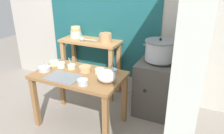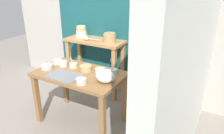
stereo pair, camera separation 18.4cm
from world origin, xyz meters
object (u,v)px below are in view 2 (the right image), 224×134
at_px(prep_bowl_3, 100,70).
at_px(prep_table, 80,81).
at_px(prep_bowl_6, 73,65).
at_px(stove_block, 161,89).
at_px(back_shelf_table, 95,53).
at_px(ladle, 87,38).
at_px(prep_bowl_7, 47,67).
at_px(prep_bowl_5, 113,71).
at_px(plastic_bag, 105,76).
at_px(prep_bowl_1, 57,61).
at_px(prep_bowl_4, 81,81).
at_px(steamer_pot, 162,52).
at_px(clay_pot, 110,38).
at_px(prep_bowl_2, 63,63).
at_px(bowl_stack_enamel, 81,32).
at_px(serving_tray, 64,76).
at_px(prep_bowl_0, 86,68).

bearing_deg(prep_bowl_3, prep_table, -148.25).
bearing_deg(prep_bowl_6, stove_block, 30.34).
bearing_deg(back_shelf_table, prep_table, -69.63).
height_order(ladle, prep_bowl_7, ladle).
height_order(stove_block, prep_bowl_5, prep_bowl_5).
height_order(plastic_bag, prep_bowl_1, plastic_bag).
distance_m(prep_bowl_1, prep_bowl_4, 0.74).
relative_size(ladle, prep_bowl_4, 2.30).
xyz_separation_m(prep_table, prep_bowl_4, (0.20, -0.23, 0.15)).
relative_size(steamer_pot, prep_bowl_1, 2.98).
relative_size(prep_table, steamer_pot, 2.46).
height_order(clay_pot, prep_bowl_2, clay_pot).
relative_size(prep_bowl_6, prep_bowl_7, 0.97).
bearing_deg(ladle, bowl_stack_enamel, 145.48).
relative_size(prep_table, prep_bowl_6, 7.32).
bearing_deg(prep_bowl_2, ladle, 95.17).
height_order(prep_bowl_1, prep_bowl_6, same).
xyz_separation_m(serving_tray, prep_bowl_7, (-0.34, 0.07, 0.03)).
bearing_deg(prep_bowl_1, prep_bowl_3, 2.24).
bearing_deg(plastic_bag, prep_table, 170.61).
bearing_deg(plastic_bag, steamer_pot, 62.97).
relative_size(prep_table, bowl_stack_enamel, 5.67).
distance_m(back_shelf_table, ladle, 0.29).
height_order(stove_block, prep_bowl_7, prep_bowl_7).
bearing_deg(prep_bowl_7, prep_bowl_4, -11.49).
height_order(prep_bowl_0, prep_bowl_5, prep_bowl_5).
relative_size(clay_pot, prep_bowl_7, 1.25).
bearing_deg(plastic_bag, serving_tray, -168.80).
relative_size(prep_table, stove_block, 1.41).
bearing_deg(steamer_pot, prep_bowl_1, -154.24).
relative_size(prep_bowl_3, prep_bowl_6, 0.80).
relative_size(ladle, prep_bowl_7, 1.81).
bearing_deg(prep_bowl_7, back_shelf_table, 81.65).
relative_size(clay_pot, prep_bowl_1, 1.30).
relative_size(serving_tray, prep_bowl_0, 2.71).
bearing_deg(stove_block, prep_bowl_5, -134.41).
bearing_deg(prep_bowl_5, bowl_stack_enamel, 145.41).
relative_size(back_shelf_table, serving_tray, 2.40).
height_order(back_shelf_table, prep_bowl_5, back_shelf_table).
bearing_deg(prep_bowl_5, prep_bowl_4, -111.28).
relative_size(stove_block, prep_bowl_7, 5.02).
height_order(ladle, prep_bowl_1, ladle).
xyz_separation_m(prep_table, ladle, (-0.38, 0.72, 0.33)).
height_order(bowl_stack_enamel, prep_bowl_1, bowl_stack_enamel).
bearing_deg(ladle, steamer_pot, -0.11).
bearing_deg(stove_block, prep_bowl_1, -155.65).
xyz_separation_m(clay_pot, prep_bowl_2, (-0.28, -0.75, -0.21)).
relative_size(ladle, prep_bowl_5, 1.60).
xyz_separation_m(steamer_pot, prep_bowl_6, (-0.99, -0.62, -0.17)).
bearing_deg(prep_bowl_1, prep_bowl_7, -86.99).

